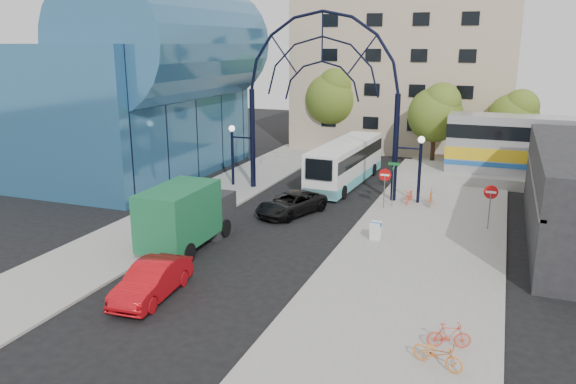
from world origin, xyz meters
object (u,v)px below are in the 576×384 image
at_px(stop_sign, 385,179).
at_px(bike_near_b, 431,197).
at_px(tree_north_a, 437,112).
at_px(city_bus, 346,162).
at_px(bike_near_a, 409,195).
at_px(black_suv, 291,204).
at_px(bike_far_a, 438,354).
at_px(sandwich_board, 376,229).
at_px(tree_north_c, 515,116).
at_px(tree_north_b, 333,95).
at_px(gateway_arch, 322,67).
at_px(do_not_enter_sign, 491,196).
at_px(street_name_sign, 393,175).
at_px(green_truck, 188,215).
at_px(bike_far_b, 449,335).
at_px(red_sedan, 152,281).

xyz_separation_m(stop_sign, bike_near_b, (2.63, 1.71, -1.37)).
distance_m(stop_sign, tree_north_a, 14.23).
xyz_separation_m(city_bus, bike_near_a, (5.30, -3.85, -1.02)).
height_order(black_suv, bike_far_a, black_suv).
height_order(sandwich_board, tree_north_c, tree_north_c).
relative_size(stop_sign, tree_north_b, 0.31).
xyz_separation_m(stop_sign, city_bus, (-4.02, 5.64, -0.39)).
bearing_deg(black_suv, bike_far_a, -33.42).
xyz_separation_m(gateway_arch, tree_north_c, (12.12, 13.93, -4.28)).
xyz_separation_m(do_not_enter_sign, tree_north_c, (1.12, 17.93, 2.30)).
bearing_deg(do_not_enter_sign, street_name_sign, 155.84).
distance_m(street_name_sign, green_truck, 13.45).
bearing_deg(bike_near_a, black_suv, -141.21).
xyz_separation_m(tree_north_a, black_suv, (-6.35, -16.93, -3.93)).
bearing_deg(bike_near_b, black_suv, -150.96).
bearing_deg(gateway_arch, street_name_sign, -15.07).
bearing_deg(stop_sign, do_not_enter_sign, -17.88).
distance_m(tree_north_c, bike_far_a, 33.17).
distance_m(tree_north_a, bike_near_b, 12.92).
distance_m(do_not_enter_sign, bike_near_a, 6.36).
relative_size(stop_sign, street_name_sign, 0.89).
relative_size(do_not_enter_sign, bike_far_a, 1.45).
relative_size(bike_far_a, bike_far_b, 1.16).
height_order(gateway_arch, bike_near_b, gateway_arch).
xyz_separation_m(gateway_arch, do_not_enter_sign, (11.00, -4.00, -6.58)).
distance_m(gateway_arch, red_sedan, 19.44).
bearing_deg(bike_near_b, tree_north_a, 93.54).
height_order(do_not_enter_sign, bike_near_b, do_not_enter_sign).
bearing_deg(bike_near_b, bike_far_a, -84.69).
height_order(sandwich_board, bike_far_b, sandwich_board).
bearing_deg(tree_north_a, bike_far_a, -82.83).
distance_m(city_bus, bike_near_b, 7.78).
xyz_separation_m(tree_north_a, bike_far_b, (4.10, -29.58, -4.04)).
bearing_deg(street_name_sign, do_not_enter_sign, -24.16).
distance_m(bike_near_b, bike_far_a, 18.85).
height_order(do_not_enter_sign, bike_far_a, do_not_enter_sign).
bearing_deg(tree_north_b, bike_far_b, -67.22).
xyz_separation_m(bike_near_b, bike_far_b, (2.80, -17.36, -0.05)).
height_order(street_name_sign, black_suv, street_name_sign).
bearing_deg(bike_far_a, green_truck, 81.30).
bearing_deg(tree_north_a, city_bus, -122.78).
bearing_deg(bike_far_b, sandwich_board, 9.48).
relative_size(gateway_arch, tree_north_a, 1.95).
xyz_separation_m(do_not_enter_sign, black_suv, (-11.23, -1.00, -1.30)).
distance_m(tree_north_b, tree_north_c, 16.15).
bearing_deg(city_bus, tree_north_a, 59.91).
bearing_deg(sandwich_board, bike_far_a, -68.06).
relative_size(tree_north_b, city_bus, 0.71).
distance_m(green_truck, black_suv, 7.57).
height_order(sandwich_board, bike_far_a, sandwich_board).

